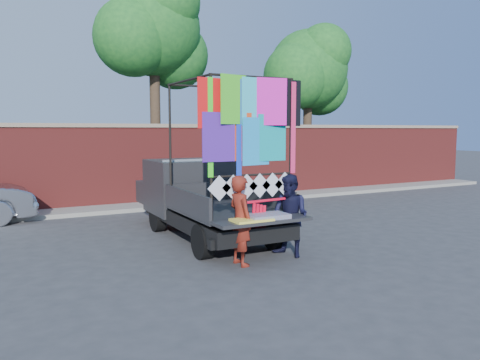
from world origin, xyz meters
name	(u,v)px	position (x,y,z in m)	size (l,w,h in m)	color
ground	(239,257)	(0.00, 0.00, 0.00)	(90.00, 90.00, 0.00)	#38383A
brick_wall	(138,164)	(0.00, 7.00, 1.33)	(30.00, 0.45, 2.61)	maroon
curb	(145,206)	(0.00, 6.30, 0.06)	(30.00, 1.20, 0.12)	gray
tree_mid	(155,33)	(1.02, 8.12, 5.70)	(4.20, 3.30, 7.73)	#38281C
tree_right	(310,72)	(7.52, 8.12, 4.75)	(4.20, 3.30, 6.62)	#38281C
pickup_truck	(198,197)	(0.11, 2.31, 0.85)	(2.14, 5.37, 3.38)	black
woman	(240,220)	(-0.22, -0.48, 0.81)	(0.59, 0.39, 1.62)	maroon
man	(290,216)	(0.88, -0.42, 0.79)	(0.77, 0.60, 1.58)	black
streamer_bundle	(262,211)	(0.23, -0.46, 0.95)	(0.88, 0.15, 0.61)	#FF0D2B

